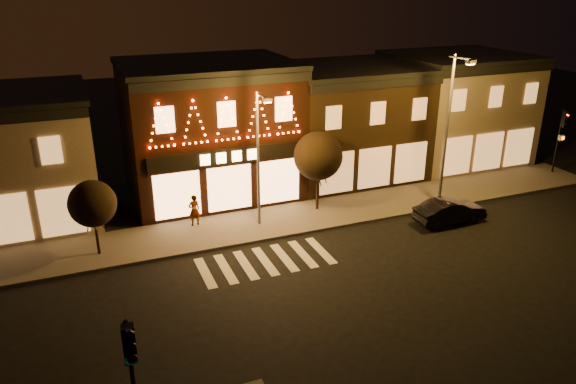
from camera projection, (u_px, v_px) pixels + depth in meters
ground at (297, 304)px, 23.32m from camera, size 120.00×120.00×0.00m
sidewalk_far at (275, 222)px, 30.88m from camera, size 44.00×4.00×0.15m
building_pulp at (210, 129)px, 33.82m from camera, size 10.20×8.34×8.30m
building_right_a at (346, 121)px, 37.28m from camera, size 9.20×8.28×7.50m
building_right_b at (455, 108)px, 40.35m from camera, size 9.20×8.28×7.80m
traffic_signal_near at (132, 369)px, 14.24m from camera, size 0.35×0.49×4.76m
traffic_signal_far at (562, 129)px, 37.16m from camera, size 0.36×0.50×4.43m
streetlamp_mid at (259, 150)px, 28.71m from camera, size 0.47×1.68×7.37m
streetlamp_right at (450, 121)px, 30.99m from camera, size 0.73×2.03×8.86m
tree_left at (92, 204)px, 26.22m from camera, size 2.29×2.29×3.82m
tree_right at (318, 156)px, 31.16m from camera, size 2.81×2.81×4.69m
dark_sedan at (450, 211)px, 30.75m from camera, size 4.15×1.46×1.36m
pedestrian at (194, 210)px, 29.97m from camera, size 0.70×0.51×1.78m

